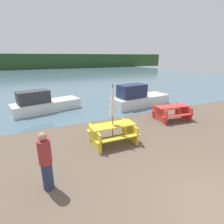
{
  "coord_description": "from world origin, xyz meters",
  "views": [
    {
      "loc": [
        -3.65,
        -1.69,
        3.41
      ],
      "look_at": [
        -0.25,
        5.53,
        0.85
      ],
      "focal_mm": 28.0,
      "sensor_mm": 36.0,
      "label": 1
    }
  ],
  "objects": [
    {
      "name": "boat_second",
      "position": [
        -3.01,
        9.98,
        0.5
      ],
      "size": [
        4.38,
        2.25,
        1.39
      ],
      "rotation": [
        0.0,
        0.0,
        0.22
      ],
      "color": "silver",
      "rests_on": "water"
    },
    {
      "name": "boat",
      "position": [
        3.19,
        8.49,
        0.57
      ],
      "size": [
        4.51,
        2.0,
        1.57
      ],
      "rotation": [
        0.0,
        0.0,
        0.12
      ],
      "color": "silver",
      "rests_on": "water"
    },
    {
      "name": "picnic_table_yellow",
      "position": [
        -0.82,
        4.24,
        0.46
      ],
      "size": [
        1.87,
        1.42,
        0.77
      ],
      "rotation": [
        0.0,
        0.0,
        -0.02
      ],
      "color": "yellow",
      "rests_on": "ground_plane"
    },
    {
      "name": "person",
      "position": [
        -3.54,
        2.56,
        0.82
      ],
      "size": [
        0.33,
        0.33,
        1.64
      ],
      "color": "#283351",
      "rests_on": "ground_plane"
    },
    {
      "name": "far_treeline",
      "position": [
        0.0,
        51.82,
        2.0
      ],
      "size": [
        80.0,
        1.6,
        4.0
      ],
      "color": "#284723",
      "rests_on": "water"
    },
    {
      "name": "picnic_table_red",
      "position": [
        3.34,
        5.3,
        0.47
      ],
      "size": [
        2.02,
        1.59,
        0.79
      ],
      "rotation": [
        0.0,
        0.0,
        -0.12
      ],
      "color": "red",
      "rests_on": "ground_plane"
    },
    {
      "name": "water",
      "position": [
        0.0,
        31.82,
        -0.0
      ],
      "size": [
        60.0,
        50.0,
        0.0
      ],
      "color": "slate",
      "rests_on": "ground_plane"
    },
    {
      "name": "umbrella_white",
      "position": [
        -0.82,
        4.24,
        1.78
      ],
      "size": [
        0.28,
        0.28,
        2.4
      ],
      "color": "brown",
      "rests_on": "ground_plane"
    }
  ]
}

